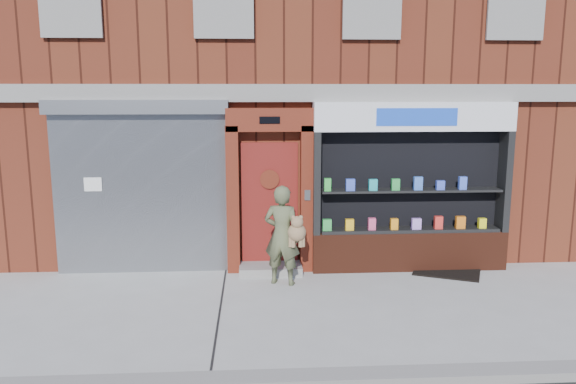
{
  "coord_description": "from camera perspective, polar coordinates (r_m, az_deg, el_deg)",
  "views": [
    {
      "loc": [
        -1.02,
        -7.84,
        3.21
      ],
      "look_at": [
        -0.48,
        1.0,
        1.59
      ],
      "focal_mm": 35.0,
      "sensor_mm": 36.0,
      "label": 1
    }
  ],
  "objects": [
    {
      "name": "curb",
      "position": [
        6.58,
        6.2,
        -18.29
      ],
      "size": [
        60.0,
        0.3,
        0.12
      ],
      "primitive_type": "cube",
      "color": "gray",
      "rests_on": "ground"
    },
    {
      "name": "woman",
      "position": [
        9.28,
        -0.48,
        -4.37
      ],
      "size": [
        0.74,
        0.6,
        1.67
      ],
      "color": "#555B3C",
      "rests_on": "ground"
    },
    {
      "name": "red_door_bay",
      "position": [
        9.86,
        -1.85,
        0.13
      ],
      "size": [
        1.52,
        0.58,
        2.9
      ],
      "color": "#5B1C0F",
      "rests_on": "ground"
    },
    {
      "name": "building",
      "position": [
        13.89,
        0.75,
        13.63
      ],
      "size": [
        12.0,
        8.16,
        8.0
      ],
      "color": "#592114",
      "rests_on": "ground"
    },
    {
      "name": "doormat",
      "position": [
        10.49,
        15.83,
        -7.78
      ],
      "size": [
        1.34,
        1.17,
        0.03
      ],
      "primitive_type": "cube",
      "rotation": [
        0.0,
        0.0,
        -0.42
      ],
      "color": "black",
      "rests_on": "ground"
    },
    {
      "name": "ground",
      "position": [
        8.53,
        3.73,
        -11.75
      ],
      "size": [
        80.0,
        80.0,
        0.0
      ],
      "primitive_type": "plane",
      "color": "#9E9E99",
      "rests_on": "ground"
    },
    {
      "name": "shutter_bay",
      "position": [
        10.07,
        -14.79,
        1.52
      ],
      "size": [
        3.1,
        0.3,
        3.04
      ],
      "color": "gray",
      "rests_on": "ground"
    },
    {
      "name": "pharmacy_bay",
      "position": [
        10.21,
        12.31,
        -0.24
      ],
      "size": [
        3.5,
        0.41,
        3.0
      ],
      "color": "#512113",
      "rests_on": "ground"
    }
  ]
}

